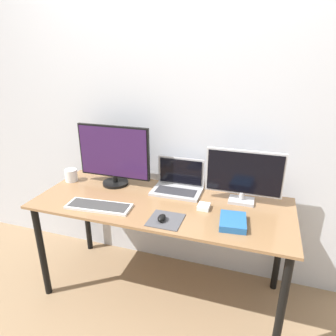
{
  "coord_description": "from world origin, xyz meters",
  "views": [
    {
      "loc": [
        0.6,
        -1.34,
        1.68
      ],
      "look_at": [
        0.02,
        0.43,
        0.96
      ],
      "focal_mm": 32.0,
      "sensor_mm": 36.0,
      "label": 1
    }
  ],
  "objects": [
    {
      "name": "ground_plane",
      "position": [
        0.0,
        0.0,
        0.0
      ],
      "size": [
        12.0,
        12.0,
        0.0
      ],
      "primitive_type": "plane",
      "color": "#8C7051"
    },
    {
      "name": "mug",
      "position": [
        -0.78,
        0.46,
        0.79
      ],
      "size": [
        0.09,
        0.09,
        0.09
      ],
      "color": "white",
      "rests_on": "desk"
    },
    {
      "name": "monitor_left",
      "position": [
        -0.43,
        0.51,
        0.98
      ],
      "size": [
        0.56,
        0.19,
        0.45
      ],
      "color": "black",
      "rests_on": "desk"
    },
    {
      "name": "mouse",
      "position": [
        0.08,
        0.11,
        0.77
      ],
      "size": [
        0.05,
        0.07,
        0.04
      ],
      "color": "black",
      "rests_on": "mousepad"
    },
    {
      "name": "desk",
      "position": [
        0.0,
        0.34,
        0.65
      ],
      "size": [
        1.71,
        0.68,
        0.75
      ],
      "color": "olive",
      "rests_on": "ground_plane"
    },
    {
      "name": "book",
      "position": [
        0.49,
        0.2,
        0.77
      ],
      "size": [
        0.17,
        0.21,
        0.04
      ],
      "color": "#235B9E",
      "rests_on": "desk"
    },
    {
      "name": "wall_back",
      "position": [
        0.0,
        0.75,
        1.25
      ],
      "size": [
        7.0,
        0.05,
        2.5
      ],
      "color": "silver",
      "rests_on": "ground_plane"
    },
    {
      "name": "monitor_right",
      "position": [
        0.51,
        0.51,
        0.94
      ],
      "size": [
        0.5,
        0.12,
        0.36
      ],
      "color": "#B2B2B7",
      "rests_on": "desk"
    },
    {
      "name": "mousepad",
      "position": [
        0.1,
        0.13,
        0.75
      ],
      "size": [
        0.2,
        0.2,
        0.0
      ],
      "color": "#47474C",
      "rests_on": "desk"
    },
    {
      "name": "keyboard",
      "position": [
        -0.36,
        0.15,
        0.76
      ],
      "size": [
        0.43,
        0.18,
        0.02
      ],
      "color": "silver",
      "rests_on": "desk"
    },
    {
      "name": "laptop",
      "position": [
        0.05,
        0.55,
        0.8
      ],
      "size": [
        0.35,
        0.22,
        0.23
      ],
      "color": "#ADADB2",
      "rests_on": "desk"
    },
    {
      "name": "power_brick",
      "position": [
        0.29,
        0.34,
        0.76
      ],
      "size": [
        0.07,
        0.08,
        0.03
      ],
      "color": "white",
      "rests_on": "desk"
    }
  ]
}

